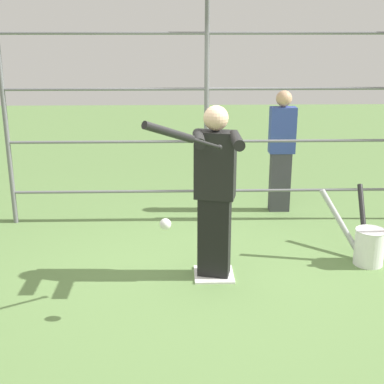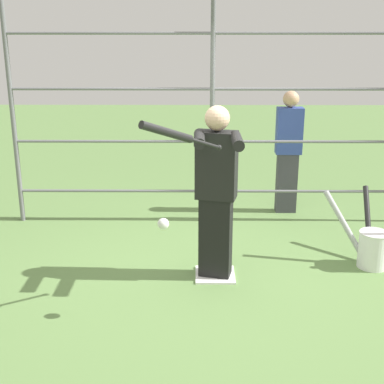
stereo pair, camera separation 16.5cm
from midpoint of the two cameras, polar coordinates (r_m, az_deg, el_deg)
The scene contains 8 objects.
ground_plane at distance 5.54m, azimuth 3.34°, elevation -8.90°, with size 24.00×24.00×0.00m, color #608447.
home_plate at distance 5.53m, azimuth 3.34°, elevation -8.81°, with size 0.40×0.40×0.02m.
fence_backstop at distance 6.65m, azimuth 2.88°, elevation 8.13°, with size 4.99×0.06×2.76m.
batter at distance 5.17m, azimuth 3.53°, elevation 0.38°, with size 0.44×0.66×1.74m.
baseball_bat_swinging at distance 4.23m, azimuth -0.82°, elevation 6.17°, with size 0.66×0.61×0.35m.
softball_in_flight at distance 4.41m, azimuth -2.02°, elevation -3.41°, with size 0.10×0.10×0.10m.
bat_bucket at distance 5.99m, azimuth 19.46°, elevation -5.33°, with size 0.88×0.81×0.86m.
bystander_behind_fence at distance 7.24m, azimuth 10.87°, elevation 4.37°, with size 0.34×0.21×1.64m.
Camera 2 is at (0.20, 4.95, 2.46)m, focal length 50.00 mm.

